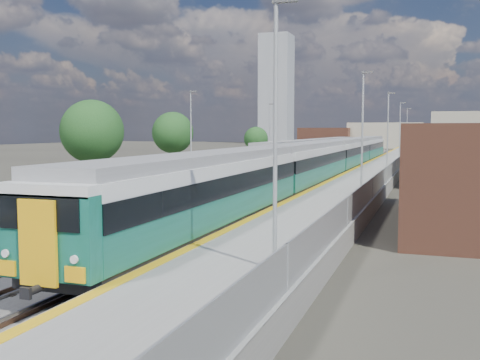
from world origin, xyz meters
The scene contains 11 objects.
ground centered at (0.00, 50.00, 0.00)m, with size 320.00×320.00×0.00m, color #47443A.
ballast_bed centered at (-2.25, 52.50, 0.03)m, with size 10.50×155.00×0.06m, color #565451.
tracks centered at (-1.65, 54.18, 0.11)m, with size 8.96×160.00×0.17m.
platform_right centered at (5.28, 52.49, 0.54)m, with size 4.70×155.00×8.52m.
platform_left centered at (-9.05, 52.49, 0.52)m, with size 4.30×155.00×8.52m.
buildings centered at (-18.12, 138.60, 10.70)m, with size 72.00×185.50×40.00m.
green_train centered at (1.50, 40.01, 2.32)m, with size 2.99×83.17×3.29m.
red_train centered at (-5.50, 68.49, 2.09)m, with size 2.79×56.68×3.53m.
tree_a centered at (-18.08, 30.09, 4.81)m, with size 5.64×5.64×7.64m.
tree_b centered at (-21.42, 53.39, 4.60)m, with size 5.39×5.39×7.31m.
tree_c centered at (-17.79, 78.05, 3.47)m, with size 4.08×4.08×5.53m.
Camera 1 is at (10.74, -12.99, 4.93)m, focal length 42.00 mm.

